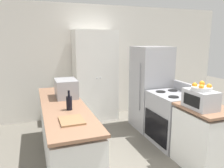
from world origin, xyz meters
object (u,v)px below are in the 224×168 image
(stove, at_px, (172,118))
(wine_bottle, at_px, (69,103))
(pantry_cabinet, at_px, (95,76))
(refrigerator, at_px, (150,88))
(microwave, at_px, (66,88))
(toaster_oven, at_px, (200,99))
(fruit_bowl, at_px, (202,88))

(stove, xyz_separation_m, wine_bottle, (-1.82, -0.25, 0.54))
(pantry_cabinet, bearing_deg, wine_bottle, -115.22)
(refrigerator, bearing_deg, microwave, -168.20)
(stove, relative_size, wine_bottle, 4.02)
(pantry_cabinet, xyz_separation_m, wine_bottle, (-0.90, -1.90, -0.00))
(stove, distance_m, toaster_oven, 1.00)
(microwave, bearing_deg, pantry_cabinet, 55.96)
(stove, distance_m, wine_bottle, 1.91)
(refrigerator, height_order, toaster_oven, refrigerator)
(fruit_bowl, bearing_deg, pantry_cabinet, 107.37)
(pantry_cabinet, xyz_separation_m, toaster_oven, (0.78, -2.45, 0.02))
(microwave, bearing_deg, refrigerator, 11.80)
(fruit_bowl, bearing_deg, microwave, 142.51)
(toaster_oven, bearing_deg, wine_bottle, 161.87)
(wine_bottle, distance_m, fruit_bowl, 1.77)
(microwave, distance_m, toaster_oven, 2.02)
(wine_bottle, relative_size, toaster_oven, 0.62)
(toaster_oven, bearing_deg, stove, 79.67)
(microwave, relative_size, toaster_oven, 1.05)
(refrigerator, xyz_separation_m, microwave, (-1.76, -0.37, 0.21))
(pantry_cabinet, relative_size, toaster_oven, 4.68)
(pantry_cabinet, height_order, fruit_bowl, pantry_cabinet)
(refrigerator, height_order, wine_bottle, refrigerator)
(microwave, relative_size, wine_bottle, 1.70)
(stove, distance_m, fruit_bowl, 1.11)
(toaster_oven, bearing_deg, pantry_cabinet, 107.57)
(pantry_cabinet, xyz_separation_m, refrigerator, (0.93, -0.86, -0.17))
(stove, height_order, microwave, microwave)
(toaster_oven, distance_m, fruit_bowl, 0.17)
(microwave, bearing_deg, fruit_bowl, -37.49)
(pantry_cabinet, distance_m, refrigerator, 1.28)
(refrigerator, bearing_deg, fruit_bowl, -95.79)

